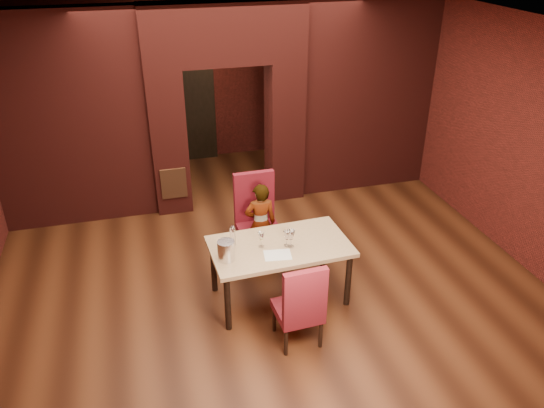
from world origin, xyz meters
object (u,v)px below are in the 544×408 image
at_px(chair_near, 298,301).
at_px(wine_glass_c, 291,239).
at_px(chair_far, 259,220).
at_px(person_seated, 261,224).
at_px(dining_table, 280,271).
at_px(wine_bucket, 226,251).
at_px(potted_plant, 307,235).
at_px(wine_glass_a, 261,240).
at_px(water_bottle, 233,236).
at_px(wine_glass_b, 287,239).

bearing_deg(chair_near, wine_glass_c, -103.27).
bearing_deg(chair_far, person_seated, -77.22).
relative_size(dining_table, wine_bucket, 6.88).
bearing_deg(potted_plant, chair_near, -111.80).
bearing_deg(chair_far, chair_near, -90.30).
xyz_separation_m(chair_near, wine_glass_c, (0.13, 0.70, 0.36)).
relative_size(chair_near, wine_bucket, 4.40).
xyz_separation_m(wine_glass_a, wine_bucket, (-0.45, -0.16, 0.02)).
relative_size(wine_bucket, potted_plant, 0.63).
bearing_deg(water_bottle, dining_table, -11.15).
height_order(dining_table, wine_glass_b, wine_glass_b).
bearing_deg(wine_glass_a, wine_bucket, -160.70).
height_order(person_seated, wine_glass_c, person_seated).
height_order(wine_glass_c, wine_bucket, wine_bucket).
distance_m(person_seated, potted_plant, 0.85).
bearing_deg(wine_glass_a, chair_far, 78.07).
relative_size(wine_glass_a, wine_glass_c, 0.87).
bearing_deg(water_bottle, potted_plant, 36.28).
xyz_separation_m(wine_glass_b, potted_plant, (0.63, 1.07, -0.69)).
bearing_deg(potted_plant, water_bottle, -143.72).
distance_m(chair_near, wine_glass_c, 0.80).
distance_m(dining_table, water_bottle, 0.77).
distance_m(chair_near, wine_bucket, 0.99).
bearing_deg(wine_bucket, wine_glass_c, 4.69).
height_order(dining_table, water_bottle, water_bottle).
distance_m(person_seated, wine_glass_a, 0.91).
bearing_deg(chair_near, wine_bucket, -46.79).
height_order(wine_bucket, potted_plant, wine_bucket).
relative_size(chair_near, person_seated, 0.90).
distance_m(chair_far, potted_plant, 0.86).
relative_size(person_seated, water_bottle, 4.23).
height_order(dining_table, wine_glass_c, wine_glass_c).
height_order(water_bottle, potted_plant, water_bottle).
relative_size(person_seated, wine_glass_c, 5.22).
relative_size(wine_glass_b, wine_bucket, 0.83).
distance_m(chair_near, person_seated, 1.64).
relative_size(chair_near, wine_glass_a, 5.38).
height_order(wine_bucket, water_bottle, water_bottle).
distance_m(chair_near, wine_glass_b, 0.82).
xyz_separation_m(chair_far, person_seated, (0.01, -0.05, -0.02)).
height_order(person_seated, wine_glass_b, person_seated).
height_order(wine_glass_a, potted_plant, wine_glass_a).
height_order(wine_glass_b, wine_bucket, wine_bucket).
height_order(chair_far, chair_near, chair_far).
distance_m(dining_table, chair_near, 0.79).
bearing_deg(chair_far, wine_glass_b, -84.45).
relative_size(chair_far, wine_glass_a, 6.22).
height_order(chair_far, wine_glass_a, chair_far).
distance_m(wine_glass_b, water_bottle, 0.64).
distance_m(wine_glass_a, wine_bucket, 0.48).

